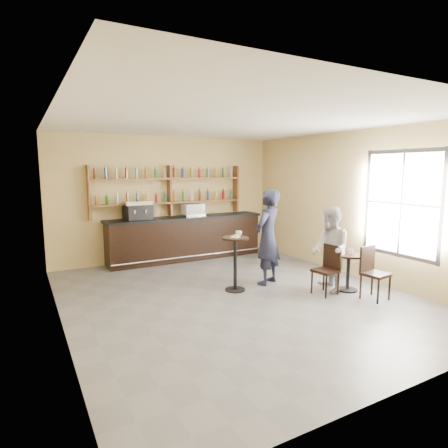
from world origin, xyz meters
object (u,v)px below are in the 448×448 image
espresso_machine (138,210)px  bar_counter (186,238)px  patron_second (330,249)px  chair_west (325,270)px  chair_south (376,274)px  man_main (268,237)px  pastry_case (193,210)px  cafe_table (348,272)px  pedestal_table (235,264)px

espresso_machine → bar_counter: bearing=-7.9°
espresso_machine → patron_second: 4.66m
chair_west → chair_south: 0.88m
man_main → chair_south: bearing=97.2°
espresso_machine → pastry_case: bearing=-7.9°
espresso_machine → pastry_case: espresso_machine is taller
espresso_machine → pastry_case: size_ratio=1.18×
bar_counter → cafe_table: size_ratio=5.73×
bar_counter → pastry_case: (0.20, 0.00, 0.73)m
patron_second → chair_south: bearing=49.6°
pastry_case → pedestal_table: 3.00m
pastry_case → patron_second: (1.21, -3.78, -0.47)m
espresso_machine → chair_west: size_ratio=0.69×
patron_second → cafe_table: bearing=86.8°
man_main → cafe_table: bearing=107.8°
espresso_machine → chair_south: bearing=-64.0°
espresso_machine → pedestal_table: size_ratio=0.61×
espresso_machine → man_main: size_ratio=0.33×
pedestal_table → chair_west: size_ratio=1.14×
cafe_table → pastry_case: bearing=111.3°
pedestal_table → chair_south: pedestal_table is taller
pedestal_table → cafe_table: size_ratio=1.45×
man_main → patron_second: bearing=102.1°
espresso_machine → patron_second: size_ratio=0.39×
cafe_table → chair_south: bearing=-85.2°
espresso_machine → chair_south: 5.54m
bar_counter → espresso_machine: bearing=180.0°
bar_counter → cafe_table: bar_counter is taller
man_main → cafe_table: size_ratio=2.68×
man_main → patron_second: 1.26m
chair_west → chair_south: chair_south is taller
man_main → chair_south: size_ratio=2.04×
chair_south → bar_counter: bearing=105.1°
pastry_case → chair_west: pastry_case is taller
pedestal_table → bar_counter: bearing=86.2°
cafe_table → chair_west: 0.56m
espresso_machine → patron_second: (2.67, -3.78, -0.53)m
pastry_case → chair_south: pastry_case is taller
pastry_case → chair_south: 4.88m
bar_counter → patron_second: size_ratio=2.52×
bar_counter → chair_west: (1.19, -3.89, -0.10)m
bar_counter → cafe_table: 4.31m
bar_counter → chair_south: size_ratio=4.35×
pastry_case → patron_second: patron_second is taller
pastry_case → cafe_table: size_ratio=0.75×
bar_counter → pedestal_table: bearing=-93.8°
chair_west → bar_counter: bearing=-169.4°
man_main → chair_south: 2.15m
chair_south → pastry_case: bearing=102.9°
bar_counter → pastry_case: size_ratio=7.68×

